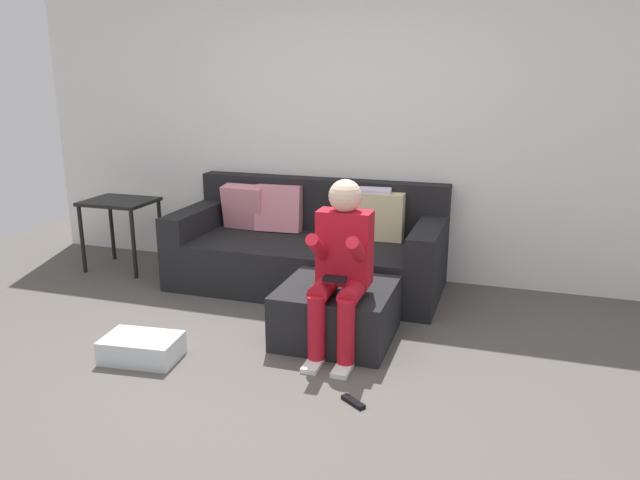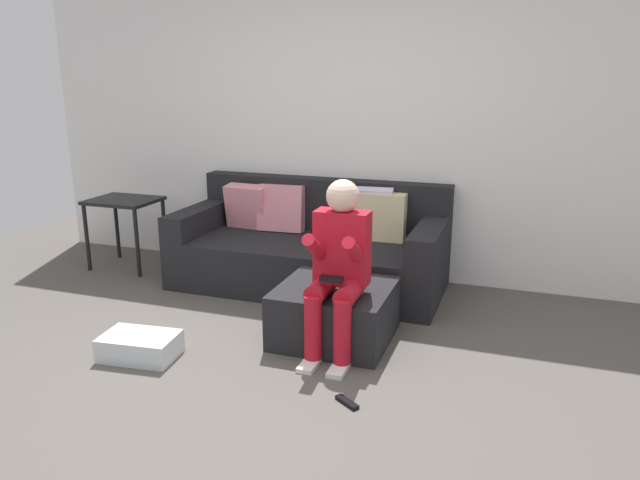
# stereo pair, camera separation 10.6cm
# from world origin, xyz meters

# --- Properties ---
(ground_plane) EXTENTS (7.87, 7.87, 0.00)m
(ground_plane) POSITION_xyz_m (0.00, 0.00, 0.00)
(ground_plane) COLOR #544F49
(wall_back) EXTENTS (6.05, 0.10, 2.74)m
(wall_back) POSITION_xyz_m (0.00, 2.31, 1.37)
(wall_back) COLOR white
(wall_back) RESTS_ON ground_plane
(couch_sectional) EXTENTS (2.23, 0.98, 0.86)m
(couch_sectional) POSITION_xyz_m (-0.22, 1.85, 0.31)
(couch_sectional) COLOR black
(couch_sectional) RESTS_ON ground_plane
(ottoman) EXTENTS (0.74, 0.71, 0.37)m
(ottoman) POSITION_xyz_m (0.31, 0.86, 0.19)
(ottoman) COLOR black
(ottoman) RESTS_ON ground_plane
(person_seated) EXTENTS (0.34, 0.56, 1.11)m
(person_seated) POSITION_xyz_m (0.38, 0.68, 0.60)
(person_seated) COLOR red
(person_seated) RESTS_ON ground_plane
(storage_bin) EXTENTS (0.50, 0.35, 0.15)m
(storage_bin) POSITION_xyz_m (-0.77, 0.18, 0.08)
(storage_bin) COLOR silver
(storage_bin) RESTS_ON ground_plane
(side_table) EXTENTS (0.60, 0.49, 0.64)m
(side_table) POSITION_xyz_m (-2.00, 1.73, 0.54)
(side_table) COLOR black
(side_table) RESTS_ON ground_plane
(remote_near_ottoman) EXTENTS (0.16, 0.13, 0.02)m
(remote_near_ottoman) POSITION_xyz_m (0.63, 0.08, 0.01)
(remote_near_ottoman) COLOR black
(remote_near_ottoman) RESTS_ON ground_plane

